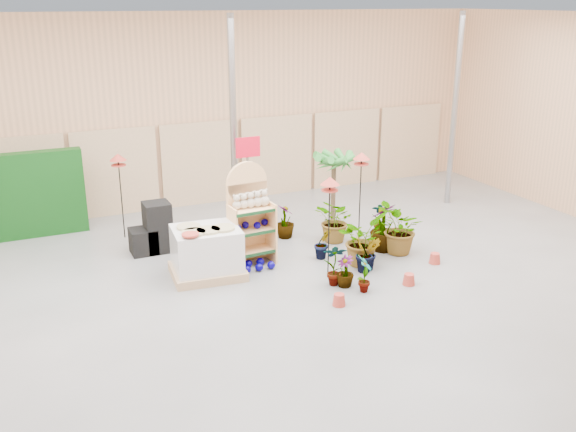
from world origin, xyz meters
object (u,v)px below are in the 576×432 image
object	(u,v)px
bird_table_front	(330,184)
potted_plant_2	(361,239)
pallet_stack	(207,252)
display_shelf	(249,217)

from	to	relation	value
bird_table_front	potted_plant_2	distance (m)	1.43
pallet_stack	bird_table_front	size ratio (longest dim) A/B	0.75
potted_plant_2	display_shelf	bearing A→B (deg)	151.78
display_shelf	pallet_stack	size ratio (longest dim) A/B	1.42
pallet_stack	bird_table_front	world-z (taller)	bird_table_front
display_shelf	bird_table_front	bearing A→B (deg)	-50.60
display_shelf	bird_table_front	xyz separation A→B (m)	(1.08, -1.15, 0.81)
bird_table_front	display_shelf	bearing A→B (deg)	133.10
pallet_stack	bird_table_front	xyz separation A→B (m)	(2.02, -0.84, 1.24)
display_shelf	potted_plant_2	world-z (taller)	display_shelf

